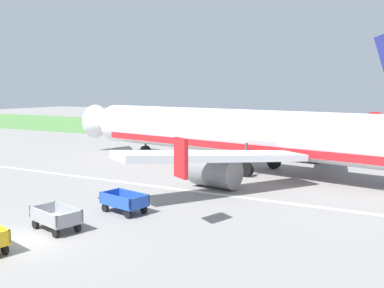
{
  "coord_description": "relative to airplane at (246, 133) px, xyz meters",
  "views": [
    {
      "loc": [
        15.21,
        -13.04,
        6.65
      ],
      "look_at": [
        0.51,
        13.65,
        2.8
      ],
      "focal_mm": 40.81,
      "sensor_mm": 36.0,
      "label": 1
    }
  ],
  "objects": [
    {
      "name": "baggage_cart_second_in_row",
      "position": [
        -2.08,
        -18.66,
        -2.45
      ],
      "size": [
        3.62,
        1.97,
        1.07
      ],
      "color": "gray",
      "rests_on": "ground"
    },
    {
      "name": "airplane",
      "position": [
        0.0,
        0.0,
        0.0
      ],
      "size": [
        37.54,
        30.31,
        11.34
      ],
      "color": "silver",
      "rests_on": "ground"
    },
    {
      "name": "apron_stripe",
      "position": [
        -1.98,
        -8.57,
        -3.05
      ],
      "size": [
        120.0,
        0.36,
        0.01
      ],
      "primitive_type": "cube",
      "color": "silver",
      "rests_on": "ground"
    },
    {
      "name": "ground_plane",
      "position": [
        -1.98,
        -20.04,
        -3.05
      ],
      "size": [
        220.0,
        220.0,
        0.0
      ],
      "primitive_type": "plane",
      "color": "gray"
    },
    {
      "name": "baggage_cart_third_in_row",
      "position": [
        -1.06,
        -14.75,
        -2.45
      ],
      "size": [
        3.63,
        1.89,
        1.07
      ],
      "color": "#234CB2",
      "rests_on": "ground"
    },
    {
      "name": "grass_strip",
      "position": [
        -1.98,
        30.14,
        -3.02
      ],
      "size": [
        220.0,
        28.0,
        0.06
      ],
      "primitive_type": "cube",
      "color": "#518442",
      "rests_on": "ground"
    }
  ]
}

